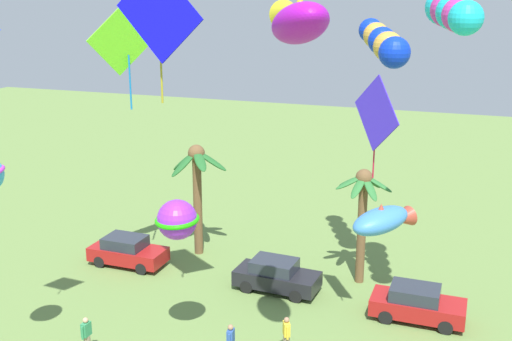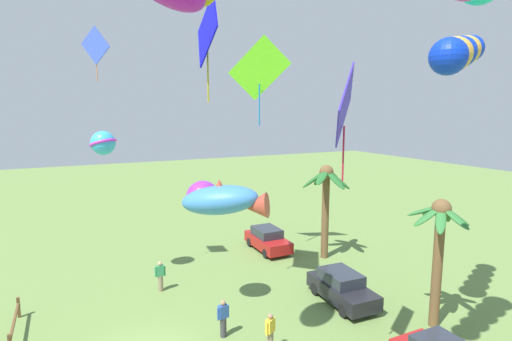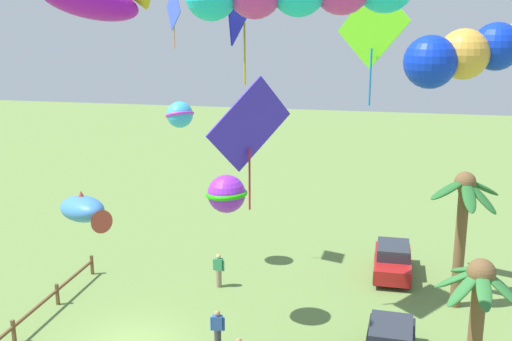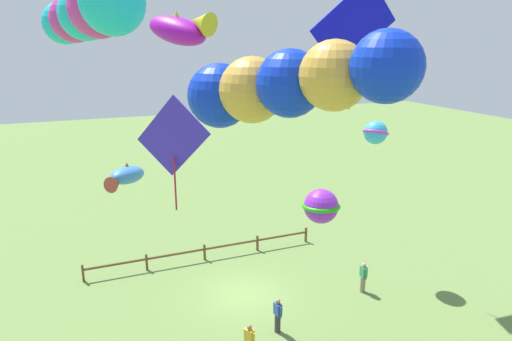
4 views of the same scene
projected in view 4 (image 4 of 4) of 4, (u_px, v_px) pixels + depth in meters
The scene contains 13 objects.
ground_plane at pixel (244, 295), 22.51m from camera, with size 120.00×120.00×0.00m, color olive.
rail_fence at pixel (204, 250), 26.01m from camera, with size 13.31×0.12×0.95m.
spectator_0 at pixel (363, 277), 22.60m from camera, with size 0.26×0.55×1.59m.
spectator_1 at pixel (278, 315), 19.44m from camera, with size 0.28×0.55×1.59m.
kite_diamond_0 at pixel (379, 38), 22.16m from camera, with size 1.57×1.19×2.69m.
kite_tube_1 at pixel (280, 85), 7.97m from camera, with size 2.75×4.40×1.88m.
kite_diamond_2 at pixel (173, 139), 13.47m from camera, with size 1.85×1.88×3.60m.
kite_diamond_3 at pixel (353, 27), 16.76m from camera, with size 3.50×0.91×4.83m.
kite_ball_4 at pixel (376, 132), 23.39m from camera, with size 1.87×1.87×1.23m.
kite_tube_5 at pixel (88, 13), 10.20m from camera, with size 2.15×4.76×1.48m.
kite_ball_7 at pixel (321, 206), 18.97m from camera, with size 2.14×2.14×1.47m.
kite_fish_8 at pixel (180, 29), 17.37m from camera, with size 2.74×3.38×1.60m.
kite_fish_9 at pixel (126, 176), 17.55m from camera, with size 1.96×2.18×0.96m.
Camera 4 is at (6.91, 18.74, 12.12)m, focal length 31.67 mm.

